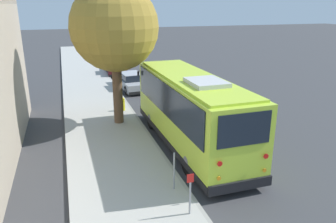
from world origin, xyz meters
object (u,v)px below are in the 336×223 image
object	(u,v)px
parked_sedan_maroon	(116,68)
street_tree	(114,21)
parked_sedan_silver	(131,82)
sign_post_near	(190,194)
shuttle_bus	(190,107)
fire_hydrant	(123,104)
sign_post_far	(174,171)

from	to	relation	value
parked_sedan_maroon	street_tree	world-z (taller)	street_tree
parked_sedan_silver	sign_post_near	distance (m)	16.59
parked_sedan_silver	sign_post_near	size ratio (longest dim) A/B	3.42
street_tree	parked_sedan_maroon	bearing A→B (deg)	-8.50
shuttle_bus	fire_hydrant	world-z (taller)	shuttle_bus
shuttle_bus	parked_sedan_silver	xyz separation A→B (m)	(11.38, 0.43, -1.28)
sign_post_near	sign_post_far	distance (m)	1.51
parked_sedan_maroon	sign_post_near	world-z (taller)	sign_post_near
shuttle_bus	parked_sedan_maroon	xyz separation A→B (m)	(17.69, 0.62, -1.29)
parked_sedan_silver	sign_post_far	size ratio (longest dim) A/B	3.38
parked_sedan_silver	street_tree	xyz separation A→B (m)	(-7.45, 2.24, 4.92)
parked_sedan_maroon	sign_post_far	bearing A→B (deg)	-179.53
street_tree	sign_post_far	xyz separation A→B (m)	(-7.56, -0.69, -4.68)
parked_sedan_silver	parked_sedan_maroon	size ratio (longest dim) A/B	1.06
parked_sedan_maroon	street_tree	distance (m)	14.75
shuttle_bus	street_tree	distance (m)	5.99
shuttle_bus	fire_hydrant	xyz separation A→B (m)	(5.79, 2.08, -1.33)
parked_sedan_silver	sign_post_near	bearing A→B (deg)	169.92
parked_sedan_maroon	sign_post_near	xyz separation A→B (m)	(-22.82, 1.37, 0.27)
shuttle_bus	sign_post_near	distance (m)	5.60
parked_sedan_silver	sign_post_far	distance (m)	15.09
street_tree	sign_post_far	bearing A→B (deg)	-174.81
parked_sedan_maroon	sign_post_far	size ratio (longest dim) A/B	3.18
parked_sedan_maroon	sign_post_far	distance (m)	21.36
shuttle_bus	parked_sedan_maroon	size ratio (longest dim) A/B	2.13
parked_sedan_silver	shuttle_bus	bearing A→B (deg)	177.46
fire_hydrant	parked_sedan_maroon	bearing A→B (deg)	-6.98
shuttle_bus	street_tree	size ratio (longest dim) A/B	1.18
sign_post_near	sign_post_far	xyz separation A→B (m)	(1.51, 0.00, -0.02)
parked_sedan_maroon	sign_post_near	bearing A→B (deg)	-179.29
fire_hydrant	sign_post_near	bearing A→B (deg)	-179.52
street_tree	parked_sedan_silver	bearing A→B (deg)	-16.75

